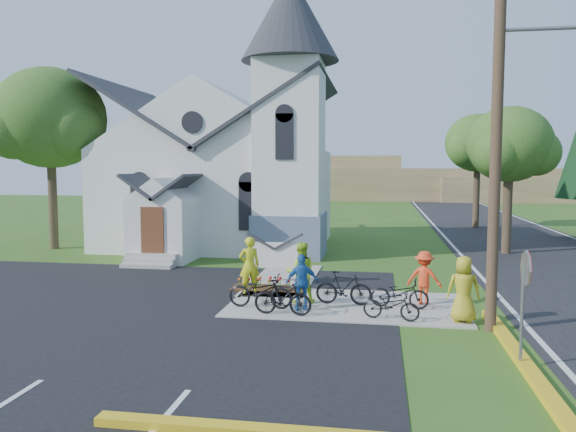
% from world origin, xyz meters
% --- Properties ---
extents(ground, '(120.00, 120.00, 0.00)m').
position_xyz_m(ground, '(0.00, 0.00, 0.00)').
color(ground, '#2E5A19').
rests_on(ground, ground).
extents(parking_lot, '(20.00, 16.00, 0.02)m').
position_xyz_m(parking_lot, '(-7.00, -2.00, 0.01)').
color(parking_lot, black).
rests_on(parking_lot, ground).
extents(road, '(8.00, 90.00, 0.02)m').
position_xyz_m(road, '(10.00, 15.00, 0.01)').
color(road, black).
rests_on(road, ground).
extents(sidewalk, '(7.00, 4.00, 0.05)m').
position_xyz_m(sidewalk, '(1.50, 0.50, 0.03)').
color(sidewalk, '#9B978C').
rests_on(sidewalk, ground).
extents(church, '(12.35, 12.00, 13.00)m').
position_xyz_m(church, '(-5.48, 12.48, 5.25)').
color(church, silver).
rests_on(church, ground).
extents(church_sign, '(2.20, 0.40, 1.70)m').
position_xyz_m(church_sign, '(-1.20, 3.20, 1.03)').
color(church_sign, '#9B978C').
rests_on(church_sign, ground).
extents(flower_bed, '(2.60, 1.10, 0.07)m').
position_xyz_m(flower_bed, '(-1.20, 2.30, 0.04)').
color(flower_bed, '#3A220F').
rests_on(flower_bed, ground).
extents(utility_pole, '(3.45, 0.28, 10.00)m').
position_xyz_m(utility_pole, '(5.36, -1.50, 5.40)').
color(utility_pole, '#412E20').
rests_on(utility_pole, ground).
extents(stop_sign, '(0.11, 0.76, 2.48)m').
position_xyz_m(stop_sign, '(5.43, -4.20, 1.78)').
color(stop_sign, gray).
rests_on(stop_sign, ground).
extents(tree_lot_corner, '(5.60, 5.60, 9.15)m').
position_xyz_m(tree_lot_corner, '(-14.00, 10.00, 6.60)').
color(tree_lot_corner, '#3B2B20').
rests_on(tree_lot_corner, ground).
extents(tree_road_near, '(4.00, 4.00, 7.05)m').
position_xyz_m(tree_road_near, '(8.50, 12.00, 5.21)').
color(tree_road_near, '#3B2B20').
rests_on(tree_road_near, ground).
extents(tree_road_mid, '(4.40, 4.40, 7.80)m').
position_xyz_m(tree_road_mid, '(9.00, 24.00, 5.78)').
color(tree_road_mid, '#3B2B20').
rests_on(tree_road_mid, ground).
extents(distant_hills, '(61.00, 10.00, 5.60)m').
position_xyz_m(distant_hills, '(3.36, 56.33, 2.17)').
color(distant_hills, brown).
rests_on(distant_hills, ground).
extents(cyclist_0, '(0.80, 0.68, 1.86)m').
position_xyz_m(cyclist_0, '(-1.70, 1.41, 0.98)').
color(cyclist_0, '#C9D018').
rests_on(cyclist_0, sidewalk).
extents(bike_0, '(1.94, 0.78, 1.00)m').
position_xyz_m(bike_0, '(-0.96, -0.37, 0.55)').
color(bike_0, black).
rests_on(bike_0, sidewalk).
extents(cyclist_1, '(1.02, 0.87, 1.85)m').
position_xyz_m(cyclist_1, '(0.12, 0.49, 0.98)').
color(cyclist_1, '#AAD828').
rests_on(cyclist_1, sidewalk).
extents(bike_1, '(1.67, 0.58, 0.99)m').
position_xyz_m(bike_1, '(-0.17, -1.04, 0.54)').
color(bike_1, black).
rests_on(bike_1, sidewalk).
extents(cyclist_2, '(1.03, 0.68, 1.62)m').
position_xyz_m(cyclist_2, '(0.28, -0.41, 0.86)').
color(cyclist_2, '#2262AE').
rests_on(cyclist_2, sidewalk).
extents(bike_2, '(1.75, 0.81, 0.88)m').
position_xyz_m(bike_2, '(3.07, 0.28, 0.49)').
color(bike_2, black).
rests_on(bike_2, sidewalk).
extents(cyclist_3, '(1.15, 0.84, 1.60)m').
position_xyz_m(cyclist_3, '(3.82, 0.91, 0.85)').
color(cyclist_3, '#FA421B').
rests_on(cyclist_3, sidewalk).
extents(bike_3, '(1.71, 0.57, 1.01)m').
position_xyz_m(bike_3, '(1.43, 0.44, 0.56)').
color(bike_3, black).
rests_on(bike_3, sidewalk).
extents(cyclist_4, '(0.91, 0.62, 1.78)m').
position_xyz_m(cyclist_4, '(4.70, -0.95, 0.94)').
color(cyclist_4, gold).
rests_on(cyclist_4, sidewalk).
extents(bike_4, '(1.62, 0.86, 0.81)m').
position_xyz_m(bike_4, '(2.81, -1.05, 0.45)').
color(bike_4, black).
rests_on(bike_4, sidewalk).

